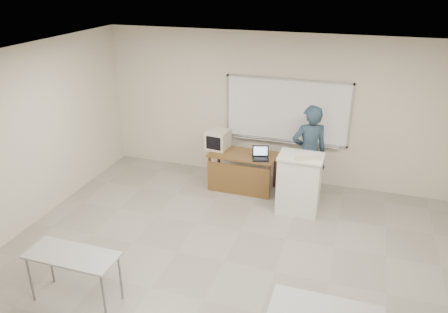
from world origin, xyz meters
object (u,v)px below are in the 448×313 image
(laptop, at_px, (261,156))
(mouse, at_px, (253,153))
(instructor_desk, at_px, (241,166))
(keyboard, at_px, (309,159))
(podium, at_px, (299,183))
(crt_monitor, at_px, (218,140))
(whiteboard, at_px, (287,111))
(presenter, at_px, (309,153))

(laptop, xyz_separation_m, mouse, (-0.20, 0.18, -0.04))
(instructor_desk, bearing_deg, keyboard, -21.33)
(podium, bearing_deg, crt_monitor, 159.46)
(instructor_desk, distance_m, podium, 1.27)
(podium, bearing_deg, instructor_desk, 160.56)
(mouse, distance_m, keyboard, 1.39)
(crt_monitor, bearing_deg, whiteboard, 29.93)
(mouse, bearing_deg, crt_monitor, 167.87)
(podium, distance_m, laptop, 0.94)
(whiteboard, xyz_separation_m, presenter, (0.57, -0.64, -0.56))
(presenter, bearing_deg, instructor_desk, -18.88)
(mouse, relative_size, presenter, 0.05)
(laptop, distance_m, keyboard, 1.13)
(crt_monitor, relative_size, laptop, 1.48)
(keyboard, bearing_deg, whiteboard, 96.57)
(keyboard, distance_m, presenter, 0.71)
(whiteboard, distance_m, laptop, 1.08)
(whiteboard, bearing_deg, presenter, -48.60)
(instructor_desk, distance_m, laptop, 0.49)
(crt_monitor, relative_size, mouse, 5.26)
(presenter, bearing_deg, podium, 58.31)
(crt_monitor, bearing_deg, instructor_desk, -16.69)
(crt_monitor, distance_m, keyboard, 2.06)
(laptop, relative_size, keyboard, 0.65)
(whiteboard, xyz_separation_m, podium, (0.50, -1.21, -0.93))
(podium, xyz_separation_m, mouse, (-1.00, 0.59, 0.22))
(podium, xyz_separation_m, presenter, (0.07, 0.56, 0.38))
(instructor_desk, xyz_separation_m, laptop, (0.40, -0.02, 0.28))
(podium, distance_m, keyboard, 0.59)
(podium, distance_m, mouse, 1.18)
(instructor_desk, relative_size, presenter, 0.71)
(mouse, bearing_deg, keyboard, -38.07)
(instructor_desk, xyz_separation_m, crt_monitor, (-0.55, 0.24, 0.41))
(instructor_desk, relative_size, crt_monitor, 2.88)
(presenter, bearing_deg, laptop, -15.05)
(whiteboard, relative_size, crt_monitor, 5.44)
(instructor_desk, xyz_separation_m, podium, (1.20, -0.43, 0.02))
(whiteboard, xyz_separation_m, crt_monitor, (-1.25, -0.54, -0.55))
(laptop, bearing_deg, crt_monitor, 149.31)
(keyboard, bearing_deg, instructor_desk, 138.33)
(laptop, xyz_separation_m, keyboard, (0.95, -0.53, 0.30))
(whiteboard, height_order, presenter, whiteboard)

